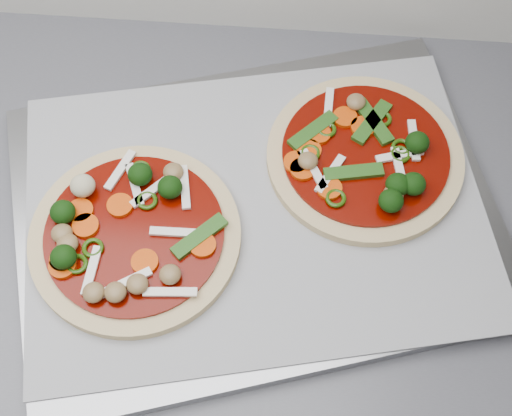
{
  "coord_description": "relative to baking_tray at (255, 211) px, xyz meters",
  "views": [
    {
      "loc": [
        -0.12,
        1.02,
        1.52
      ],
      "look_at": [
        -0.14,
        1.35,
        0.93
      ],
      "focal_mm": 50.0,
      "sensor_mm": 36.0,
      "label": 1
    }
  ],
  "objects": [
    {
      "name": "base_cabinet",
      "position": [
        0.14,
        -0.05,
        -0.48
      ],
      "size": [
        3.6,
        0.6,
        0.86
      ],
      "primitive_type": "cube",
      "color": "silver",
      "rests_on": "ground"
    },
    {
      "name": "countertop",
      "position": [
        0.14,
        -0.05,
        -0.03
      ],
      "size": [
        3.6,
        0.6,
        0.04
      ],
      "primitive_type": "cube",
      "color": "#56565D",
      "rests_on": "base_cabinet"
    },
    {
      "name": "baking_tray",
      "position": [
        0.0,
        0.0,
        0.0
      ],
      "size": [
        0.54,
        0.46,
        0.02
      ],
      "primitive_type": "cube",
      "rotation": [
        0.0,
        0.0,
        0.3
      ],
      "color": "gray",
      "rests_on": "countertop"
    },
    {
      "name": "parchment",
      "position": [
        -0.0,
        0.0,
        0.01
      ],
      "size": [
        0.5,
        0.41,
        0.0
      ],
      "primitive_type": "cube",
      "rotation": [
        0.0,
        0.0,
        0.22
      ],
      "color": "#A3A4A9",
      "rests_on": "baking_tray"
    },
    {
      "name": "pizza_left",
      "position": [
        -0.11,
        -0.04,
        0.02
      ],
      "size": [
        0.28,
        0.28,
        0.03
      ],
      "rotation": [
        0.0,
        0.0,
        0.74
      ],
      "color": "tan",
      "rests_on": "parchment"
    },
    {
      "name": "pizza_right",
      "position": [
        0.11,
        0.06,
        0.02
      ],
      "size": [
        0.26,
        0.26,
        0.03
      ],
      "rotation": [
        0.0,
        0.0,
        0.48
      ],
      "color": "tan",
      "rests_on": "parchment"
    }
  ]
}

